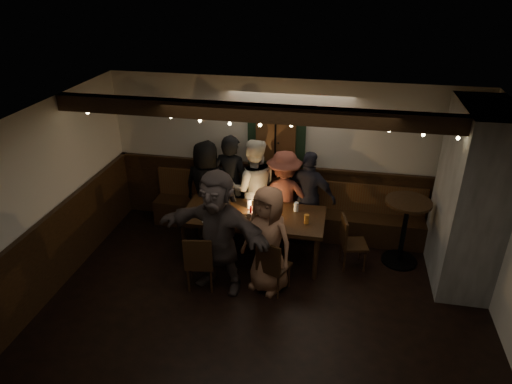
% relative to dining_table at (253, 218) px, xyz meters
% --- Properties ---
extents(room, '(6.02, 5.01, 2.62)m').
position_rel_dining_table_xyz_m(room, '(1.44, 0.02, 0.37)').
color(room, black).
rests_on(room, ground).
extents(dining_table, '(2.16, 0.92, 0.94)m').
position_rel_dining_table_xyz_m(dining_table, '(0.00, 0.00, 0.00)').
color(dining_table, black).
rests_on(dining_table, ground).
extents(chair_near_left, '(0.46, 0.46, 0.88)m').
position_rel_dining_table_xyz_m(chair_near_left, '(-0.58, -0.93, -0.21)').
color(chair_near_left, black).
rests_on(chair_near_left, ground).
extents(chair_near_right, '(0.50, 0.50, 0.85)m').
position_rel_dining_table_xyz_m(chair_near_right, '(0.42, -0.81, -0.23)').
color(chair_near_right, black).
rests_on(chair_near_right, ground).
extents(chair_end, '(0.45, 0.45, 0.84)m').
position_rel_dining_table_xyz_m(chair_end, '(1.46, 0.04, -0.23)').
color(chair_end, black).
rests_on(chair_end, ground).
extents(high_top, '(0.67, 0.67, 1.07)m').
position_rel_dining_table_xyz_m(high_top, '(2.27, 0.31, -0.03)').
color(high_top, black).
rests_on(high_top, ground).
extents(person_a, '(0.84, 0.60, 1.62)m').
position_rel_dining_table_xyz_m(person_a, '(-0.93, 0.67, 0.11)').
color(person_a, black).
rests_on(person_a, ground).
extents(person_b, '(0.70, 0.52, 1.74)m').
position_rel_dining_table_xyz_m(person_b, '(-0.53, 0.75, 0.17)').
color(person_b, black).
rests_on(person_b, ground).
extents(person_c, '(0.96, 0.82, 1.71)m').
position_rel_dining_table_xyz_m(person_c, '(-0.14, 0.71, 0.15)').
color(person_c, beige).
rests_on(person_c, ground).
extents(person_d, '(1.08, 0.72, 1.55)m').
position_rel_dining_table_xyz_m(person_d, '(0.37, 0.69, 0.07)').
color(person_d, brown).
rests_on(person_d, ground).
extents(person_e, '(0.98, 0.60, 1.55)m').
position_rel_dining_table_xyz_m(person_e, '(0.78, 0.74, 0.07)').
color(person_e, '#201F2B').
rests_on(person_e, ground).
extents(person_f, '(1.76, 0.95, 1.81)m').
position_rel_dining_table_xyz_m(person_f, '(-0.33, -0.80, 0.20)').
color(person_f, '#3E3431').
rests_on(person_f, ground).
extents(person_g, '(0.92, 0.78, 1.59)m').
position_rel_dining_table_xyz_m(person_g, '(0.35, -0.70, 0.09)').
color(person_g, '#8D5D43').
rests_on(person_g, ground).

